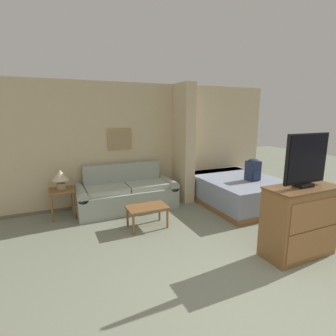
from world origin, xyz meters
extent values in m
plane|color=gray|center=(0.00, 0.00, 0.00)|extent=(20.00, 20.00, 0.00)
cube|color=#CCB78E|center=(0.00, 3.94, 1.30)|extent=(6.58, 0.12, 2.60)
cube|color=#70644E|center=(0.00, 3.86, 0.03)|extent=(6.58, 0.02, 0.06)
cube|color=tan|center=(-0.55, 3.86, 1.42)|extent=(0.51, 0.02, 0.44)
cube|color=#9E845B|center=(-0.55, 3.84, 1.42)|extent=(0.44, 0.01, 0.37)
cube|color=#CCB78E|center=(0.82, 3.53, 1.30)|extent=(0.24, 0.68, 2.60)
cube|color=#99A393|center=(-0.55, 3.42, 0.22)|extent=(1.64, 0.84, 0.43)
cube|color=#99A393|center=(-0.55, 3.74, 0.67)|extent=(1.64, 0.20, 0.48)
cube|color=#99A393|center=(-1.46, 3.42, 0.22)|extent=(0.18, 0.84, 0.43)
cylinder|color=#99A393|center=(-1.46, 3.42, 0.47)|extent=(0.20, 0.84, 0.20)
cube|color=#99A393|center=(0.37, 3.42, 0.22)|extent=(0.18, 0.84, 0.43)
cylinder|color=#99A393|center=(0.37, 3.42, 0.47)|extent=(0.20, 0.84, 0.20)
cube|color=#AAB5A4|center=(-0.96, 3.37, 0.48)|extent=(0.80, 0.60, 0.10)
cube|color=#AAB5A4|center=(-0.14, 3.37, 0.48)|extent=(0.80, 0.60, 0.10)
cube|color=brown|center=(-0.47, 2.41, 0.36)|extent=(0.70, 0.44, 0.04)
cylinder|color=brown|center=(-0.78, 2.23, 0.17)|extent=(0.04, 0.04, 0.34)
cylinder|color=brown|center=(-0.16, 2.23, 0.17)|extent=(0.04, 0.04, 0.34)
cylinder|color=brown|center=(-0.78, 2.59, 0.17)|extent=(0.04, 0.04, 0.34)
cylinder|color=brown|center=(-0.16, 2.59, 0.17)|extent=(0.04, 0.04, 0.34)
cube|color=brown|center=(-1.79, 3.51, 0.54)|extent=(0.44, 0.44, 0.04)
cylinder|color=brown|center=(-1.98, 3.31, 0.26)|extent=(0.04, 0.04, 0.52)
cylinder|color=brown|center=(-1.60, 3.31, 0.26)|extent=(0.04, 0.04, 0.52)
cylinder|color=brown|center=(-1.98, 3.70, 0.26)|extent=(0.04, 0.04, 0.52)
cylinder|color=brown|center=(-1.60, 3.70, 0.26)|extent=(0.04, 0.04, 0.52)
cylinder|color=tan|center=(-1.79, 3.51, 0.62)|extent=(0.16, 0.16, 0.12)
cylinder|color=tan|center=(-1.79, 3.51, 0.71)|extent=(0.02, 0.02, 0.06)
cone|color=beige|center=(-1.79, 3.51, 0.83)|extent=(0.31, 0.31, 0.20)
cube|color=brown|center=(1.15, 0.68, 0.49)|extent=(1.03, 0.46, 0.98)
cube|color=brown|center=(1.15, 0.68, 0.99)|extent=(1.06, 0.48, 0.02)
cube|color=#946133|center=(1.15, 0.44, 0.69)|extent=(0.93, 0.01, 0.39)
cube|color=#946133|center=(1.15, 0.44, 0.27)|extent=(0.93, 0.01, 0.39)
cube|color=black|center=(1.15, 0.68, 1.02)|extent=(0.24, 0.16, 0.05)
cube|color=black|center=(1.15, 0.68, 1.39)|extent=(0.73, 0.04, 0.67)
cube|color=black|center=(1.15, 0.66, 1.39)|extent=(0.69, 0.01, 0.63)
cube|color=brown|center=(1.78, 2.77, 0.05)|extent=(1.61, 2.09, 0.10)
cube|color=#8993A8|center=(1.78, 2.77, 0.34)|extent=(1.57, 2.05, 0.48)
cube|color=white|center=(1.78, 3.58, 0.53)|extent=(1.45, 0.36, 0.10)
cube|color=#232D4C|center=(1.92, 2.48, 0.78)|extent=(0.26, 0.22, 0.41)
cube|color=#232D4C|center=(1.92, 2.36, 0.70)|extent=(0.20, 0.03, 0.18)
ellipsoid|color=#232D4C|center=(1.92, 2.48, 0.99)|extent=(0.25, 0.21, 0.10)
camera|label=1|loc=(-1.92, -1.66, 1.99)|focal=28.00mm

